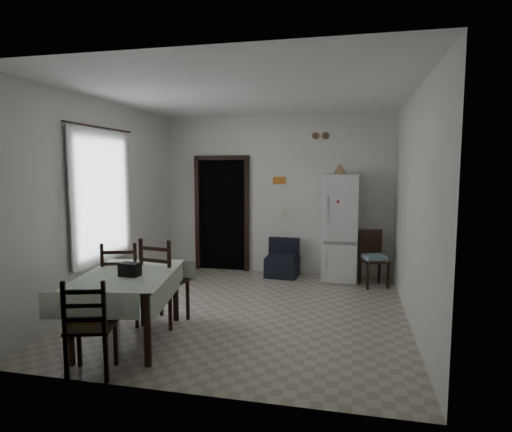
{
  "coord_description": "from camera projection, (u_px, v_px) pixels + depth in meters",
  "views": [
    {
      "loc": [
        1.35,
        -5.54,
        1.94
      ],
      "look_at": [
        0.0,
        0.5,
        1.25
      ],
      "focal_mm": 30.0,
      "sensor_mm": 36.0,
      "label": 1
    }
  ],
  "objects": [
    {
      "name": "doorway",
      "position": [
        226.0,
        214.0,
        8.37
      ],
      "size": [
        1.06,
        0.52,
        2.22
      ],
      "color": "black",
      "rests_on": "ground"
    },
    {
      "name": "wall_back",
      "position": [
        277.0,
        195.0,
        7.9
      ],
      "size": [
        4.2,
        0.02,
        2.9
      ],
      "primitive_type": null,
      "color": "white",
      "rests_on": "ground"
    },
    {
      "name": "fridge",
      "position": [
        341.0,
        228.0,
        7.39
      ],
      "size": [
        0.63,
        0.63,
        1.84
      ],
      "primitive_type": null,
      "rotation": [
        0.0,
        0.0,
        -0.06
      ],
      "color": "silver",
      "rests_on": "ground"
    },
    {
      "name": "tan_cone",
      "position": [
        340.0,
        169.0,
        7.22
      ],
      "size": [
        0.24,
        0.24,
        0.18
      ],
      "primitive_type": "cone",
      "rotation": [
        0.0,
        0.0,
        -0.08
      ],
      "color": "#A77F5D",
      "rests_on": "fridge"
    },
    {
      "name": "light_switch",
      "position": [
        284.0,
        214.0,
        7.89
      ],
      "size": [
        0.08,
        0.02,
        0.12
      ],
      "primitive_type": "cube",
      "color": "beige",
      "rests_on": "ground"
    },
    {
      "name": "vent_left",
      "position": [
        316.0,
        136.0,
        7.62
      ],
      "size": [
        0.12,
        0.03,
        0.12
      ],
      "primitive_type": "cylinder",
      "rotation": [
        1.57,
        0.0,
        0.0
      ],
      "color": "brown",
      "rests_on": "ground"
    },
    {
      "name": "dining_chair_far_left",
      "position": [
        123.0,
        282.0,
        5.34
      ],
      "size": [
        0.57,
        0.57,
        1.05
      ],
      "primitive_type": null,
      "rotation": [
        0.0,
        0.0,
        3.45
      ],
      "color": "black",
      "rests_on": "ground"
    },
    {
      "name": "ground",
      "position": [
        248.0,
        310.0,
        5.88
      ],
      "size": [
        4.5,
        4.5,
        0.0
      ],
      "primitive_type": "plane",
      "color": "#B4A893",
      "rests_on": "ground"
    },
    {
      "name": "black_bag",
      "position": [
        130.0,
        269.0,
        4.66
      ],
      "size": [
        0.23,
        0.16,
        0.14
      ],
      "primitive_type": "cube",
      "rotation": [
        0.0,
        0.0,
        -0.11
      ],
      "color": "black",
      "rests_on": "dining_table"
    },
    {
      "name": "wall_front",
      "position": [
        183.0,
        228.0,
        3.54
      ],
      "size": [
        4.2,
        0.02,
        2.9
      ],
      "primitive_type": null,
      "color": "white",
      "rests_on": "ground"
    },
    {
      "name": "corner_chair",
      "position": [
        374.0,
        259.0,
        7.02
      ],
      "size": [
        0.51,
        0.51,
        0.92
      ],
      "primitive_type": null,
      "rotation": [
        0.0,
        0.0,
        0.36
      ],
      "color": "black",
      "rests_on": "ground"
    },
    {
      "name": "calendar_image",
      "position": [
        279.0,
        181.0,
        7.84
      ],
      "size": [
        0.24,
        0.01,
        0.14
      ],
      "primitive_type": "cube",
      "color": "orange",
      "rests_on": "ground"
    },
    {
      "name": "dining_chair_near_head",
      "position": [
        91.0,
        326.0,
        4.0
      ],
      "size": [
        0.51,
        0.51,
        0.95
      ],
      "primitive_type": null,
      "rotation": [
        0.0,
        0.0,
        3.44
      ],
      "color": "black",
      "rests_on": "ground"
    },
    {
      "name": "curtain_rod",
      "position": [
        100.0,
        127.0,
        5.85
      ],
      "size": [
        0.02,
        1.6,
        0.02
      ],
      "primitive_type": "cylinder",
      "rotation": [
        1.57,
        0.0,
        0.0
      ],
      "color": "black",
      "rests_on": "ground"
    },
    {
      "name": "curtain",
      "position": [
        102.0,
        197.0,
        5.96
      ],
      "size": [
        0.02,
        1.45,
        1.85
      ],
      "primitive_type": "cube",
      "color": "silver",
      "rests_on": "ground"
    },
    {
      "name": "dining_table",
      "position": [
        129.0,
        307.0,
        4.82
      ],
      "size": [
        1.24,
        1.64,
        0.77
      ],
      "primitive_type": null,
      "rotation": [
        0.0,
        0.0,
        0.19
      ],
      "color": "#A9BA9F",
      "rests_on": "ground"
    },
    {
      "name": "dining_chair_far_right",
      "position": [
        165.0,
        280.0,
        5.34
      ],
      "size": [
        0.54,
        0.54,
        1.09
      ],
      "primitive_type": null,
      "rotation": [
        0.0,
        0.0,
        2.98
      ],
      "color": "black",
      "rests_on": "ground"
    },
    {
      "name": "wall_left",
      "position": [
        107.0,
        202.0,
        6.18
      ],
      "size": [
        0.02,
        4.5,
        2.9
      ],
      "primitive_type": null,
      "color": "white",
      "rests_on": "ground"
    },
    {
      "name": "vent_right",
      "position": [
        326.0,
        136.0,
        7.58
      ],
      "size": [
        0.12,
        0.03,
        0.12
      ],
      "primitive_type": "cylinder",
      "rotation": [
        1.57,
        0.0,
        0.0
      ],
      "color": "brown",
      "rests_on": "ground"
    },
    {
      "name": "emergency_light",
      "position": [
        353.0,
        133.0,
        7.45
      ],
      "size": [
        0.25,
        0.07,
        0.09
      ],
      "primitive_type": "cube",
      "color": "white",
      "rests_on": "ground"
    },
    {
      "name": "calendar",
      "position": [
        279.0,
        186.0,
        7.86
      ],
      "size": [
        0.28,
        0.02,
        0.4
      ],
      "primitive_type": "cube",
      "color": "white",
      "rests_on": "ground"
    },
    {
      "name": "window_recess",
      "position": [
        95.0,
        196.0,
        5.98
      ],
      "size": [
        0.1,
        1.2,
        1.6
      ],
      "primitive_type": "cube",
      "color": "silver",
      "rests_on": "ground"
    },
    {
      "name": "ceiling",
      "position": [
        248.0,
        94.0,
        5.56
      ],
      "size": [
        4.2,
        4.5,
        0.02
      ],
      "primitive_type": null,
      "color": "white",
      "rests_on": "ground"
    },
    {
      "name": "navy_seat",
      "position": [
        282.0,
        258.0,
        7.68
      ],
      "size": [
        0.6,
        0.58,
        0.68
      ],
      "primitive_type": null,
      "rotation": [
        0.0,
        0.0,
        -0.08
      ],
      "color": "black",
      "rests_on": "ground"
    },
    {
      "name": "wall_right",
      "position": [
        413.0,
        208.0,
        5.26
      ],
      "size": [
        0.02,
        4.5,
        2.9
      ],
      "primitive_type": null,
      "color": "white",
      "rests_on": "ground"
    }
  ]
}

